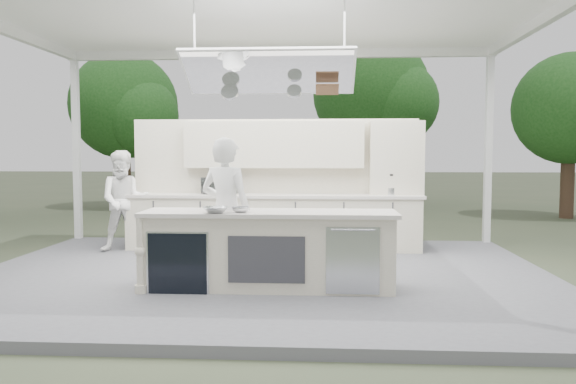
# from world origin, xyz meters

# --- Properties ---
(ground) EXTENTS (90.00, 90.00, 0.00)m
(ground) POSITION_xyz_m (0.00, 0.00, 0.00)
(ground) COLOR #434A33
(ground) RESTS_ON ground
(stage_deck) EXTENTS (8.00, 6.00, 0.12)m
(stage_deck) POSITION_xyz_m (0.00, 0.00, 0.06)
(stage_deck) COLOR slate
(stage_deck) RESTS_ON ground
(tent) EXTENTS (8.20, 6.20, 3.86)m
(tent) POSITION_xyz_m (0.00, -0.01, 3.71)
(tent) COLOR white
(tent) RESTS_ON ground
(demo_island) EXTENTS (3.10, 0.79, 0.95)m
(demo_island) POSITION_xyz_m (0.18, -0.91, 0.60)
(demo_island) COLOR beige
(demo_island) RESTS_ON stage_deck
(back_counter) EXTENTS (5.08, 0.72, 0.95)m
(back_counter) POSITION_xyz_m (0.00, 1.90, 0.60)
(back_counter) COLOR beige
(back_counter) RESTS_ON stage_deck
(back_wall_unit) EXTENTS (5.05, 0.48, 2.25)m
(back_wall_unit) POSITION_xyz_m (0.44, 2.11, 1.57)
(back_wall_unit) COLOR beige
(back_wall_unit) RESTS_ON stage_deck
(tree_cluster) EXTENTS (19.55, 9.40, 5.85)m
(tree_cluster) POSITION_xyz_m (-0.16, 9.77, 3.29)
(tree_cluster) COLOR #442D22
(tree_cluster) RESTS_ON ground
(head_chef) EXTENTS (0.79, 0.64, 1.85)m
(head_chef) POSITION_xyz_m (-0.37, -0.70, 1.05)
(head_chef) COLOR white
(head_chef) RESTS_ON stage_deck
(sous_chef) EXTENTS (0.98, 0.86, 1.70)m
(sous_chef) POSITION_xyz_m (-2.49, 1.55, 0.97)
(sous_chef) COLOR white
(sous_chef) RESTS_ON stage_deck
(toaster_oven) EXTENTS (0.62, 0.52, 0.29)m
(toaster_oven) POSITION_xyz_m (-0.93, 1.85, 1.22)
(toaster_oven) COLOR #BABEC2
(toaster_oven) RESTS_ON back_counter
(bowl_large) EXTENTS (0.37, 0.37, 0.07)m
(bowl_large) POSITION_xyz_m (-0.41, -1.15, 1.11)
(bowl_large) COLOR silver
(bowl_large) RESTS_ON demo_island
(bowl_small) EXTENTS (0.25, 0.25, 0.07)m
(bowl_small) POSITION_xyz_m (-0.13, -1.06, 1.10)
(bowl_small) COLOR #BABBC1
(bowl_small) RESTS_ON demo_island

